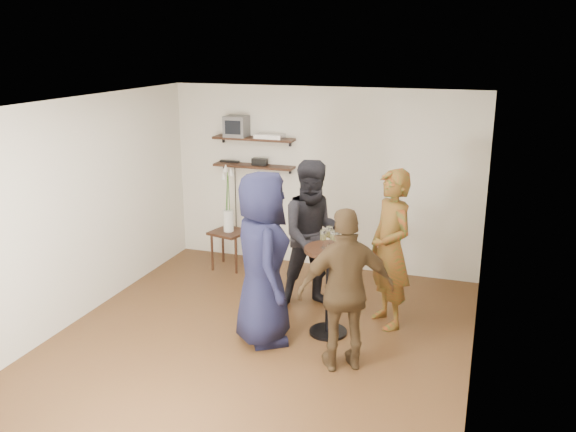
% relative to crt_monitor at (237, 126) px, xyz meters
% --- Properties ---
extents(room, '(4.58, 5.08, 2.68)m').
position_rel_crt_monitor_xyz_m(room, '(1.25, -2.38, -0.72)').
color(room, '#422215').
rests_on(room, ground).
extents(shelf_upper, '(1.20, 0.25, 0.04)m').
position_rel_crt_monitor_xyz_m(shelf_upper, '(0.25, 0.00, -0.17)').
color(shelf_upper, black).
rests_on(shelf_upper, room).
extents(shelf_lower, '(1.20, 0.25, 0.04)m').
position_rel_crt_monitor_xyz_m(shelf_lower, '(0.25, 0.00, -0.57)').
color(shelf_lower, black).
rests_on(shelf_lower, room).
extents(crt_monitor, '(0.32, 0.30, 0.30)m').
position_rel_crt_monitor_xyz_m(crt_monitor, '(0.00, 0.00, 0.00)').
color(crt_monitor, '#59595B').
rests_on(crt_monitor, shelf_upper).
extents(dvd_deck, '(0.40, 0.24, 0.06)m').
position_rel_crt_monitor_xyz_m(dvd_deck, '(0.50, 0.00, -0.12)').
color(dvd_deck, silver).
rests_on(dvd_deck, shelf_upper).
extents(radio, '(0.22, 0.10, 0.10)m').
position_rel_crt_monitor_xyz_m(radio, '(0.34, 0.00, -0.50)').
color(radio, black).
rests_on(radio, shelf_lower).
extents(power_strip, '(0.30, 0.05, 0.03)m').
position_rel_crt_monitor_xyz_m(power_strip, '(-0.15, 0.05, -0.54)').
color(power_strip, black).
rests_on(power_strip, shelf_lower).
extents(side_table, '(0.56, 0.56, 0.56)m').
position_rel_crt_monitor_xyz_m(side_table, '(0.01, -0.42, -1.55)').
color(side_table, black).
rests_on(side_table, room).
extents(vase_lilies, '(0.20, 0.20, 1.01)m').
position_rel_crt_monitor_xyz_m(vase_lilies, '(0.01, -0.42, -1.14)').
color(vase_lilies, silver).
rests_on(vase_lilies, side_table).
extents(drinks_table, '(0.56, 0.56, 1.03)m').
position_rel_crt_monitor_xyz_m(drinks_table, '(1.93, -1.97, -1.36)').
color(drinks_table, black).
rests_on(drinks_table, room).
extents(wine_glass_fl, '(0.07, 0.07, 0.21)m').
position_rel_crt_monitor_xyz_m(wine_glass_fl, '(1.86, -1.99, -0.85)').
color(wine_glass_fl, silver).
rests_on(wine_glass_fl, drinks_table).
extents(wine_glass_fr, '(0.07, 0.07, 0.21)m').
position_rel_crt_monitor_xyz_m(wine_glass_fr, '(2.01, -1.99, -0.85)').
color(wine_glass_fr, silver).
rests_on(wine_glass_fr, drinks_table).
extents(wine_glass_bl, '(0.07, 0.07, 0.22)m').
position_rel_crt_monitor_xyz_m(wine_glass_bl, '(1.90, -1.89, -0.85)').
color(wine_glass_bl, silver).
rests_on(wine_glass_bl, drinks_table).
extents(wine_glass_br, '(0.07, 0.07, 0.20)m').
position_rel_crt_monitor_xyz_m(wine_glass_br, '(1.95, -1.95, -0.86)').
color(wine_glass_br, silver).
rests_on(wine_glass_br, drinks_table).
extents(person_plaid, '(0.76, 0.81, 1.85)m').
position_rel_crt_monitor_xyz_m(person_plaid, '(2.52, -1.51, -1.09)').
color(person_plaid, '#A62C13').
rests_on(person_plaid, room).
extents(person_dark, '(1.13, 1.05, 1.86)m').
position_rel_crt_monitor_xyz_m(person_dark, '(1.57, -1.31, -1.09)').
color(person_dark, black).
rests_on(person_dark, room).
extents(person_navy, '(1.00, 1.11, 1.91)m').
position_rel_crt_monitor_xyz_m(person_navy, '(1.28, -2.35, -1.06)').
color(person_navy, black).
rests_on(person_navy, room).
extents(person_brown, '(1.06, 0.82, 1.68)m').
position_rel_crt_monitor_xyz_m(person_brown, '(2.27, -2.63, -1.18)').
color(person_brown, '#46321E').
rests_on(person_brown, room).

